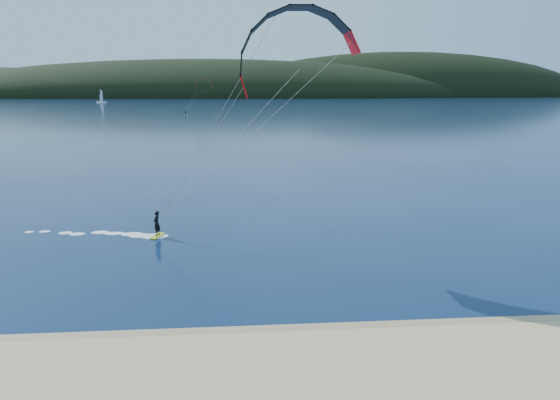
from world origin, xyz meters
name	(u,v)px	position (x,y,z in m)	size (l,w,h in m)	color
wet_sand	(246,341)	(0.00, 4.50, 0.05)	(220.00, 2.50, 0.10)	#998459
headland	(244,97)	(0.63, 745.28, 0.00)	(1200.00, 310.00, 140.00)	black
kitesurfer_near	(291,76)	(3.10, 16.63, 11.47)	(24.96, 6.75, 15.89)	#D9EA1B
kitesurfer_far	(204,88)	(-17.13, 197.27, 11.25)	(13.20, 5.28, 13.73)	#D9EA1B
sailboat	(101,102)	(-120.68, 407.02, 0.90)	(8.72, 5.86, 12.19)	white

